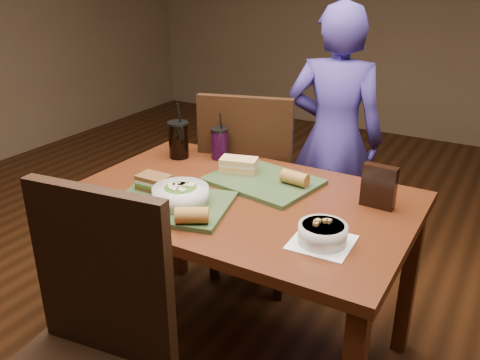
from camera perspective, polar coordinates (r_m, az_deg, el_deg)
name	(u,v)px	position (r m, az deg, el deg)	size (l,w,h in m)	color
ground	(240,351)	(2.37, 0.00, -18.62)	(6.00, 6.00, 0.00)	#381C0B
dining_table	(240,218)	(1.99, 0.00, -4.26)	(1.30, 0.85, 0.75)	#502310
chair_near	(81,351)	(1.57, -17.40, -17.86)	(0.50, 0.50, 1.03)	black
chair_far	(255,182)	(2.54, 1.71, -0.23)	(0.55, 0.56, 1.03)	black
diner	(334,139)	(2.77, 10.52, 4.54)	(0.52, 0.34, 1.42)	#40348F
tray_near	(171,205)	(1.88, -7.72, -2.78)	(0.42, 0.32, 0.02)	#334B28
tray_far	(263,181)	(2.07, 2.63, -0.11)	(0.42, 0.32, 0.02)	#334B28
salad_bowl	(181,194)	(1.86, -6.69, -1.56)	(0.21, 0.21, 0.07)	silver
soup_bowl	(323,233)	(1.64, 9.25, -5.91)	(0.20, 0.20, 0.08)	white
sandwich_near	(154,182)	(1.99, -9.66, -0.24)	(0.12, 0.08, 0.06)	#593819
sandwich_far	(239,165)	(2.13, -0.13, 1.70)	(0.17, 0.12, 0.06)	tan
baguette_near	(192,215)	(1.72, -5.41, -3.95)	(0.06, 0.06, 0.11)	#AD7533
baguette_far	(295,178)	(2.01, 6.18, 0.21)	(0.05, 0.05, 0.11)	#AD7533
cup_cola	(179,140)	(2.34, -6.92, 4.52)	(0.10, 0.10, 0.26)	black
cup_berry	(219,143)	(2.32, -2.32, 4.14)	(0.08, 0.08, 0.22)	black
chip_bag	(379,187)	(1.91, 15.32, -0.72)	(0.12, 0.04, 0.16)	black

